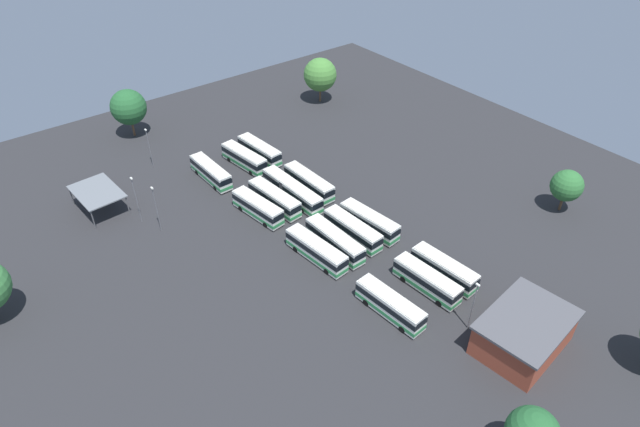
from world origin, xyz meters
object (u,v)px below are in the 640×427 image
(bus_row3_slot2, at_px, (427,280))
(bus_row0_slot2, at_px, (244,158))
(bus_row0_slot3, at_px, (260,150))
(bus_row2_slot0, at_px, (316,250))
(bus_row2_slot2, at_px, (353,230))
(tree_north_edge, at_px, (128,107))
(bus_row1_slot2, at_px, (292,190))
(bus_row3_slot3, at_px, (444,269))
(lamp_post_mid_lot, at_px, (149,146))
(lamp_post_by_building, at_px, (136,198))
(lamp_post_far_corner, at_px, (473,305))
(bus_row2_slot3, at_px, (369,221))
(bus_row1_slot0, at_px, (258,207))
(tree_northwest, at_px, (567,186))
(bus_row1_slot1, at_px, (274,198))
(bus_row3_slot0, at_px, (390,305))
(bus_row2_slot1, at_px, (335,241))
(lamp_post_near_entrance, at_px, (156,208))
(depot_building, at_px, (524,332))
(maintenance_shelter, at_px, (97,192))
(bus_row1_slot3, at_px, (309,182))
(bus_row0_slot0, at_px, (211,172))
(tree_northeast, at_px, (320,75))

(bus_row3_slot2, bearing_deg, bus_row0_slot2, -176.48)
(bus_row0_slot3, height_order, bus_row2_slot0, same)
(bus_row2_slot2, relative_size, tree_north_edge, 1.10)
(bus_row1_slot2, xyz_separation_m, bus_row3_slot3, (30.03, 5.63, -0.00))
(bus_row1_slot2, height_order, bus_row2_slot2, same)
(lamp_post_mid_lot, xyz_separation_m, lamp_post_by_building, (15.25, -8.89, 0.39))
(bus_row2_slot2, relative_size, lamp_post_far_corner, 1.39)
(bus_row2_slot3, bearing_deg, bus_row1_slot0, -139.75)
(tree_north_edge, height_order, tree_northwest, tree_north_edge)
(bus_row2_slot0, xyz_separation_m, bus_row3_slot2, (14.84, 8.33, -0.00))
(bus_row1_slot1, height_order, bus_row3_slot0, same)
(bus_row2_slot0, distance_m, bus_row3_slot2, 17.01)
(bus_row2_slot1, bearing_deg, lamp_post_by_building, -140.51)
(bus_row2_slot1, xyz_separation_m, lamp_post_near_entrance, (-21.09, -19.33, 2.86))
(bus_row1_slot2, relative_size, tree_north_edge, 1.41)
(bus_row1_slot2, distance_m, bus_row2_slot3, 15.67)
(tree_northwest, bearing_deg, lamp_post_by_building, -125.27)
(bus_row0_slot2, bearing_deg, bus_row3_slot2, 3.52)
(depot_building, height_order, lamp_post_near_entrance, lamp_post_near_entrance)
(lamp_post_mid_lot, height_order, lamp_post_near_entrance, lamp_post_near_entrance)
(bus_row2_slot1, height_order, tree_north_edge, tree_north_edge)
(lamp_post_far_corner, bearing_deg, bus_row2_slot3, 171.18)
(bus_row0_slot3, relative_size, bus_row1_slot2, 0.77)
(bus_row2_slot2, bearing_deg, lamp_post_far_corner, -0.28)
(maintenance_shelter, xyz_separation_m, tree_north_edge, (-21.62, 15.01, 2.81))
(lamp_post_by_building, height_order, lamp_post_far_corner, lamp_post_by_building)
(bus_row0_slot3, bearing_deg, tree_north_edge, -147.01)
(bus_row0_slot3, bearing_deg, bus_row2_slot3, 3.17)
(bus_row3_slot2, relative_size, tree_northwest, 1.40)
(bus_row1_slot0, xyz_separation_m, tree_northwest, (30.25, 41.69, 3.16))
(bus_row3_slot2, distance_m, tree_north_edge, 70.98)
(bus_row1_slot2, distance_m, tree_north_edge, 41.43)
(bus_row1_slot3, height_order, lamp_post_mid_lot, lamp_post_mid_lot)
(bus_row0_slot3, bearing_deg, bus_row1_slot3, 3.20)
(bus_row1_slot0, distance_m, bus_row2_slot3, 18.78)
(bus_row0_slot0, relative_size, bus_row1_slot1, 0.96)
(bus_row2_slot1, bearing_deg, maintenance_shelter, -142.83)
(bus_row1_slot3, bearing_deg, bus_row3_slot2, -3.67)
(bus_row0_slot0, relative_size, bus_row2_slot3, 0.99)
(bus_row0_slot2, height_order, bus_row1_slot0, same)
(bus_row1_slot3, distance_m, tree_northeast, 37.53)
(bus_row1_slot2, bearing_deg, lamp_post_far_corner, 1.52)
(tree_northeast, bearing_deg, bus_row2_slot0, -38.58)
(bus_row0_slot3, height_order, lamp_post_by_building, lamp_post_by_building)
(bus_row2_slot0, bearing_deg, depot_building, 19.46)
(bus_row0_slot2, bearing_deg, lamp_post_mid_lot, -128.03)
(bus_row2_slot1, xyz_separation_m, maintenance_shelter, (-32.81, -24.87, 1.86))
(bus_row3_slot3, height_order, tree_northwest, tree_northwest)
(bus_row1_slot1, relative_size, maintenance_shelter, 1.15)
(maintenance_shelter, bearing_deg, bus_row3_slot2, 31.79)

